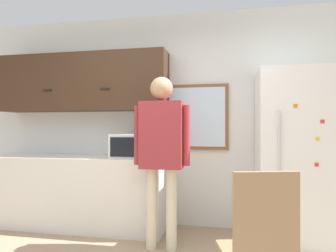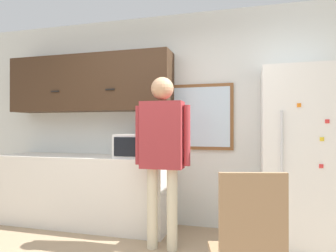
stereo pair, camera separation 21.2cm
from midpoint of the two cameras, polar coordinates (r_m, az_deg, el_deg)
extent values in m
cube|color=silver|center=(3.88, -1.73, 1.26)|extent=(6.00, 0.06, 2.70)
cube|color=silver|center=(4.04, -18.31, -11.74)|extent=(2.24, 0.61, 0.88)
cube|color=#3D2819|center=(4.11, -17.40, 7.84)|extent=(2.24, 0.36, 0.74)
cube|color=black|center=(4.14, -23.47, 6.25)|extent=(0.12, 0.01, 0.01)
cube|color=black|center=(3.75, -13.54, 6.91)|extent=(0.12, 0.01, 0.01)
cube|color=white|center=(3.62, -8.23, -3.78)|extent=(0.47, 0.42, 0.28)
cube|color=black|center=(3.44, -10.11, -3.97)|extent=(0.33, 0.01, 0.22)
cube|color=#B2B2B2|center=(3.36, -6.25, -4.07)|extent=(0.07, 0.01, 0.23)
cylinder|color=beige|center=(3.21, -5.09, -15.33)|extent=(0.11, 0.11, 0.83)
cylinder|color=beige|center=(3.16, -1.32, -15.56)|extent=(0.11, 0.11, 0.83)
cube|color=maroon|center=(3.07, -3.22, -1.70)|extent=(0.44, 0.23, 0.68)
sphere|color=tan|center=(3.09, -3.22, 7.17)|extent=(0.23, 0.23, 0.23)
cylinder|color=maroon|center=(3.14, -7.78, -1.74)|extent=(0.07, 0.07, 0.61)
cylinder|color=maroon|center=(3.02, 1.52, -1.80)|extent=(0.07, 0.07, 0.61)
cube|color=white|center=(3.49, 21.42, -5.39)|extent=(0.78, 0.64, 1.87)
cylinder|color=silver|center=(3.11, 18.62, -3.26)|extent=(0.02, 0.02, 0.65)
cube|color=yellow|center=(3.19, 24.89, -2.21)|extent=(0.04, 0.01, 0.04)
cube|color=red|center=(3.21, 24.79, -6.72)|extent=(0.04, 0.01, 0.04)
cube|color=orange|center=(3.15, 21.38, 3.61)|extent=(0.04, 0.01, 0.04)
cube|color=red|center=(3.20, 25.68, 0.78)|extent=(0.04, 0.01, 0.04)
cube|color=#997551|center=(1.89, 15.04, -16.63)|extent=(0.39, 0.14, 0.55)
cube|color=brown|center=(3.77, 3.94, 1.73)|extent=(0.78, 0.04, 0.82)
cube|color=silver|center=(3.75, 3.90, 1.74)|extent=(0.70, 0.01, 0.74)
camera|label=1|loc=(0.11, -92.05, 0.01)|focal=32.00mm
camera|label=2|loc=(0.11, 87.95, -0.01)|focal=32.00mm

